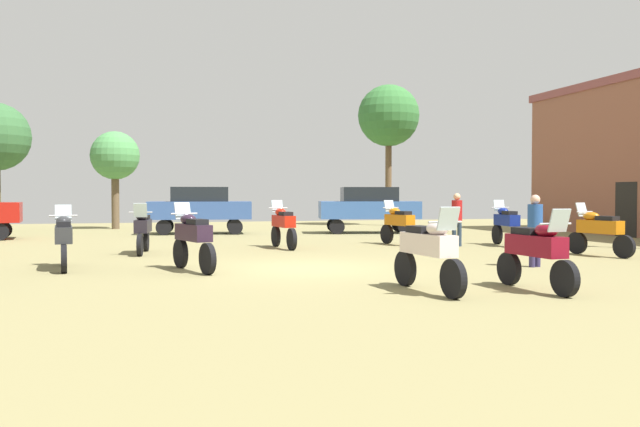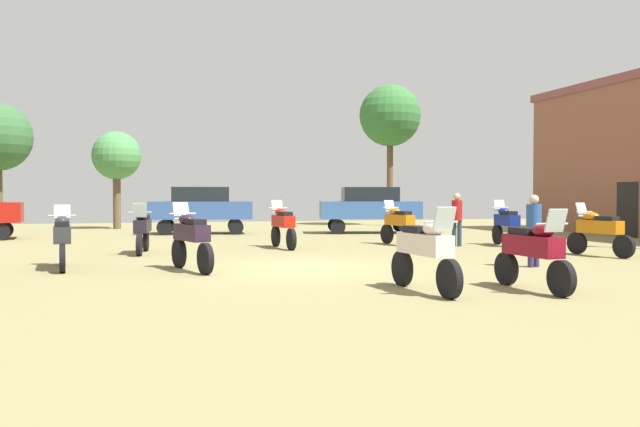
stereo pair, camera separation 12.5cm
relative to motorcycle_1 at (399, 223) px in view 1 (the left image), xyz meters
name	(u,v)px [view 1 (the left image)]	position (x,y,z in m)	size (l,w,h in m)	color
ground_plane	(302,269)	(-4.74, -5.84, -0.74)	(44.00, 52.00, 0.02)	olive
motorcycle_1	(399,223)	(0.00, 0.00, 0.00)	(0.72, 2.14, 1.49)	black
motorcycle_2	(64,238)	(-9.96, -4.56, -0.02)	(0.63, 2.25, 1.44)	black
motorcycle_4	(599,230)	(3.79, -5.08, -0.02)	(0.74, 2.09, 1.45)	black
motorcycle_5	(193,237)	(-7.18, -5.72, 0.01)	(0.85, 2.15, 1.50)	black
motorcycle_6	(536,250)	(-1.64, -10.29, -0.02)	(0.62, 2.14, 1.44)	black
motorcycle_7	(506,223)	(3.24, -1.28, 0.01)	(0.64, 2.18, 1.50)	black
motorcycle_8	(429,250)	(-3.51, -9.94, 0.00)	(0.62, 2.27, 1.48)	black
motorcycle_10	(143,229)	(-8.23, -1.10, -0.02)	(0.62, 2.19, 1.45)	black
motorcycle_12	(283,225)	(-4.00, -0.28, 0.01)	(0.62, 2.24, 1.50)	black
car_2	(200,207)	(-5.86, 7.97, 0.44)	(4.47, 2.24, 2.00)	black
car_4	(369,206)	(1.30, 6.62, 0.44)	(4.57, 2.63, 2.00)	black
person_1	(457,215)	(1.61, -0.99, 0.28)	(0.46, 0.46, 1.72)	#253548
person_2	(535,225)	(0.52, -7.00, 0.24)	(0.41, 0.41, 1.67)	#2E274E
tree_2	(115,157)	(-9.49, 13.14, 2.79)	(2.35, 2.35, 4.76)	brown
tree_4	(389,117)	(4.72, 13.07, 5.19)	(3.33, 3.33, 7.64)	brown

